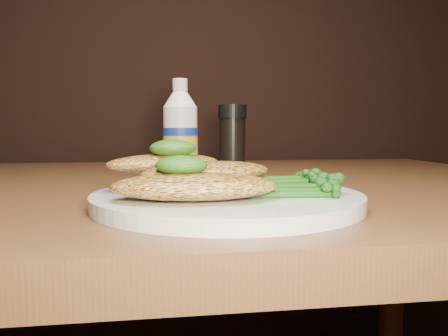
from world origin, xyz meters
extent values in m
cylinder|color=silver|center=(0.04, 0.82, 0.76)|extent=(0.27, 0.27, 0.01)
ellipsoid|color=gold|center=(0.00, 0.78, 0.78)|extent=(0.16, 0.09, 0.02)
ellipsoid|color=gold|center=(0.02, 0.83, 0.78)|extent=(0.16, 0.12, 0.02)
ellipsoid|color=gold|center=(-0.02, 0.87, 0.79)|extent=(0.14, 0.11, 0.02)
ellipsoid|color=black|center=(-0.01, 0.79, 0.79)|extent=(0.06, 0.06, 0.02)
ellipsoid|color=black|center=(-0.01, 0.86, 0.81)|extent=(0.06, 0.05, 0.02)
camera|label=1|loc=(-0.04, 0.37, 0.83)|focal=36.92mm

